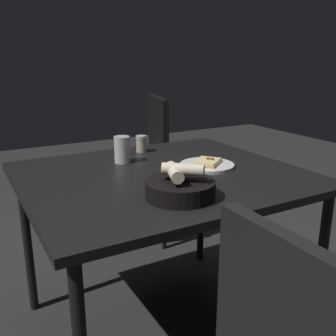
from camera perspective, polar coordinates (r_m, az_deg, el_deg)
ground at (r=1.91m, az=-0.78°, el=-22.45°), size 8.00×8.00×0.00m
dining_table at (r=1.57m, az=-0.87°, el=-2.83°), size 1.10×0.97×0.74m
pizza_plate at (r=1.64m, az=5.83°, el=0.52°), size 0.23×0.23×0.04m
bread_basket at (r=1.28m, az=1.86°, el=-2.73°), size 0.23×0.23×0.12m
beer_glass at (r=1.70m, az=-6.84°, el=2.49°), size 0.07×0.07×0.12m
pepper_shaker at (r=1.89m, az=-4.00°, el=3.48°), size 0.05×0.05×0.08m
chair_far at (r=2.49m, az=-3.96°, el=0.85°), size 0.54×0.54×0.95m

